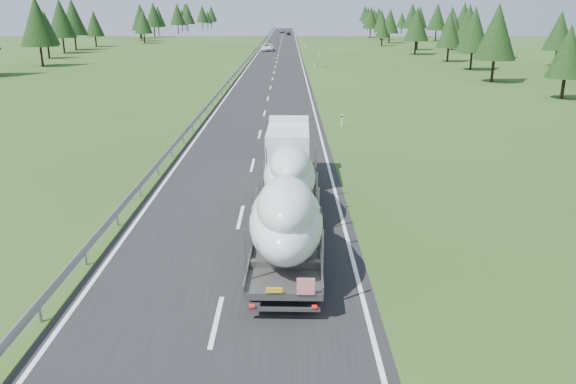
{
  "coord_description": "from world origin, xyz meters",
  "views": [
    {
      "loc": [
        2.17,
        -14.89,
        8.94
      ],
      "look_at": [
        2.16,
        7.24,
        1.78
      ],
      "focal_mm": 35.0,
      "sensor_mm": 36.0,
      "label": 1
    }
  ],
  "objects_px": {
    "highway_sign": "(319,56)",
    "boat_truck": "(288,184)",
    "distant_car_blue": "(282,31)",
    "distant_car_dark": "(289,33)",
    "distant_van": "(268,47)"
  },
  "relations": [
    {
      "from": "highway_sign",
      "to": "boat_truck",
      "type": "relative_size",
      "value": 0.15
    },
    {
      "from": "highway_sign",
      "to": "distant_car_blue",
      "type": "distance_m",
      "value": 151.14
    },
    {
      "from": "highway_sign",
      "to": "distant_car_blue",
      "type": "height_order",
      "value": "highway_sign"
    },
    {
      "from": "distant_car_dark",
      "to": "distant_car_blue",
      "type": "xyz_separation_m",
      "value": [
        -2.76,
        20.18,
        0.14
      ]
    },
    {
      "from": "distant_car_dark",
      "to": "highway_sign",
      "type": "bearing_deg",
      "value": -86.04
    },
    {
      "from": "distant_car_blue",
      "to": "highway_sign",
      "type": "bearing_deg",
      "value": -83.71
    },
    {
      "from": "highway_sign",
      "to": "distant_car_dark",
      "type": "height_order",
      "value": "highway_sign"
    },
    {
      "from": "boat_truck",
      "to": "distant_car_blue",
      "type": "bearing_deg",
      "value": 90.66
    },
    {
      "from": "highway_sign",
      "to": "distant_car_dark",
      "type": "xyz_separation_m",
      "value": [
        -4.84,
        130.77,
        -1.15
      ]
    },
    {
      "from": "boat_truck",
      "to": "distant_car_dark",
      "type": "bearing_deg",
      "value": 89.94
    },
    {
      "from": "boat_truck",
      "to": "distant_van",
      "type": "bearing_deg",
      "value": 92.44
    },
    {
      "from": "distant_car_dark",
      "to": "distant_van",
      "type": "bearing_deg",
      "value": -91.28
    },
    {
      "from": "distant_van",
      "to": "highway_sign",
      "type": "bearing_deg",
      "value": -75.46
    },
    {
      "from": "boat_truck",
      "to": "distant_car_dark",
      "type": "relative_size",
      "value": 4.49
    },
    {
      "from": "distant_car_dark",
      "to": "distant_car_blue",
      "type": "relative_size",
      "value": 0.8
    }
  ]
}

